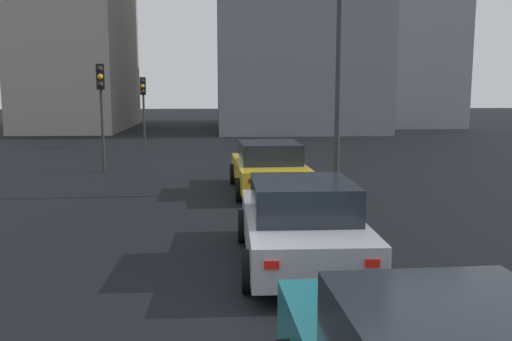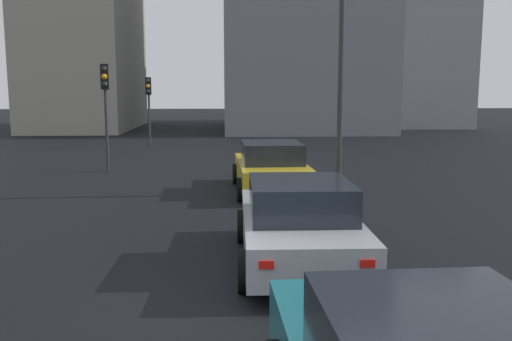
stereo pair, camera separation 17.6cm
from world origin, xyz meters
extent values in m
cube|color=black|center=(0.00, 0.00, -0.10)|extent=(160.00, 160.00, 0.20)
cube|color=gold|center=(9.19, -1.70, 0.57)|extent=(4.51, 2.01, 0.63)
cube|color=#1E232B|center=(8.97, -1.70, 1.18)|extent=(2.05, 1.72, 0.58)
cylinder|color=black|center=(10.60, -2.61, 0.32)|extent=(0.65, 0.24, 0.64)
cylinder|color=black|center=(10.55, -0.71, 0.32)|extent=(0.65, 0.24, 0.64)
cylinder|color=black|center=(7.84, -2.68, 0.32)|extent=(0.65, 0.24, 0.64)
cylinder|color=black|center=(7.79, -0.79, 0.32)|extent=(0.65, 0.24, 0.64)
cube|color=maroon|center=(6.97, -2.44, 0.69)|extent=(0.04, 0.20, 0.11)
cube|color=maroon|center=(6.93, -1.07, 0.69)|extent=(0.04, 0.20, 0.11)
cube|color=#A8AAB2|center=(2.47, -1.60, 0.57)|extent=(4.41, 1.96, 0.63)
cube|color=#1E232B|center=(2.25, -1.60, 1.18)|extent=(2.00, 1.69, 0.58)
cylinder|color=black|center=(3.81, -2.57, 0.32)|extent=(0.64, 0.23, 0.64)
cylinder|color=black|center=(3.85, -0.70, 0.32)|extent=(0.64, 0.23, 0.64)
cylinder|color=black|center=(1.10, -2.51, 0.32)|extent=(0.64, 0.23, 0.64)
cylinder|color=black|center=(1.14, -0.64, 0.32)|extent=(0.64, 0.23, 0.64)
cube|color=red|center=(0.26, -2.23, 0.69)|extent=(0.03, 0.20, 0.11)
cube|color=red|center=(0.28, -0.88, 0.69)|extent=(0.03, 0.20, 0.11)
cylinder|color=#2D2D30|center=(22.12, 3.53, 1.35)|extent=(0.11, 0.11, 2.69)
cube|color=black|center=(22.06, 3.54, 3.14)|extent=(0.20, 0.28, 0.90)
sphere|color=black|center=(21.95, 3.54, 3.41)|extent=(0.20, 0.20, 0.20)
sphere|color=orange|center=(21.95, 3.54, 3.14)|extent=(0.20, 0.20, 0.20)
sphere|color=black|center=(21.95, 3.54, 2.87)|extent=(0.20, 0.20, 0.20)
cylinder|color=#2D2D30|center=(13.46, 3.91, 1.48)|extent=(0.11, 0.11, 2.97)
cube|color=black|center=(13.40, 3.90, 3.42)|extent=(0.24, 0.31, 0.90)
sphere|color=black|center=(13.29, 3.88, 3.69)|extent=(0.20, 0.20, 0.20)
sphere|color=orange|center=(13.29, 3.88, 3.42)|extent=(0.20, 0.20, 0.20)
sphere|color=black|center=(13.29, 3.88, 3.15)|extent=(0.20, 0.20, 0.20)
cylinder|color=#2D2D30|center=(8.82, -3.63, 4.37)|extent=(0.16, 0.16, 8.75)
cube|color=gray|center=(40.63, -14.00, 7.25)|extent=(14.24, 10.55, 14.50)
cube|color=slate|center=(35.25, -6.00, 8.25)|extent=(14.95, 11.26, 16.49)
cube|color=gray|center=(36.47, 10.00, 6.58)|extent=(13.84, 6.85, 13.16)
camera|label=1|loc=(-6.62, -0.17, 2.97)|focal=38.47mm
camera|label=2|loc=(-6.64, -0.35, 2.97)|focal=38.47mm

